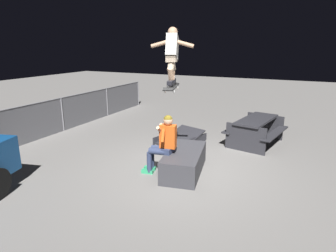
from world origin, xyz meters
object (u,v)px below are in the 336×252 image
(ledge_box_main, at_px, (184,161))
(skateboard, at_px, (172,87))
(skater_airborne, at_px, (172,53))
(kicker_ramp, at_px, (180,140))
(person_sitting_on_ledge, at_px, (163,141))
(picnic_table_back, at_px, (256,127))

(ledge_box_main, bearing_deg, skateboard, 117.32)
(ledge_box_main, bearing_deg, skater_airborne, 106.03)
(skateboard, xyz_separation_m, skater_airborne, (0.05, 0.02, 0.69))
(ledge_box_main, height_order, kicker_ramp, ledge_box_main)
(skateboard, xyz_separation_m, kicker_ramp, (1.98, 0.62, -1.84))
(person_sitting_on_ledge, height_order, kicker_ramp, person_sitting_on_ledge)
(ledge_box_main, distance_m, person_sitting_on_ledge, 0.68)
(skateboard, height_order, skater_airborne, skater_airborne)
(skater_airborne, height_order, picnic_table_back, skater_airborne)
(person_sitting_on_ledge, distance_m, skateboard, 1.18)
(picnic_table_back, bearing_deg, skater_airborne, 153.17)
(person_sitting_on_ledge, relative_size, skateboard, 1.29)
(skater_airborne, xyz_separation_m, picnic_table_back, (2.74, -1.38, -2.09))
(kicker_ramp, bearing_deg, skateboard, -162.53)
(person_sitting_on_ledge, bearing_deg, ledge_box_main, -55.78)
(kicker_ramp, relative_size, picnic_table_back, 0.77)
(skater_airborne, relative_size, kicker_ramp, 0.75)
(skateboard, height_order, picnic_table_back, skateboard)
(person_sitting_on_ledge, xyz_separation_m, picnic_table_back, (2.92, -1.50, -0.24))
(picnic_table_back, bearing_deg, ledge_box_main, 157.31)
(ledge_box_main, height_order, person_sitting_on_ledge, person_sitting_on_ledge)
(ledge_box_main, relative_size, kicker_ramp, 1.08)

